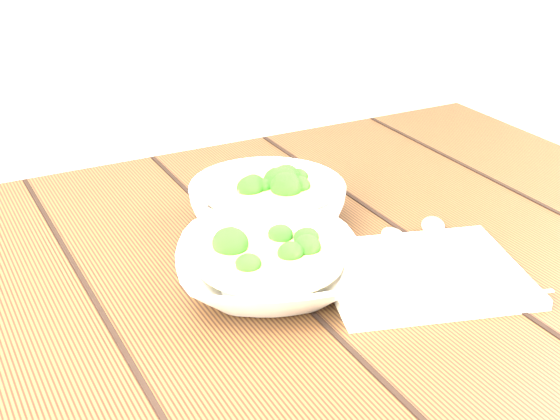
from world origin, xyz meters
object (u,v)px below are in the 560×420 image
table (278,343)px  trivet (237,219)px  soup_bowl_back (267,206)px  soup_bowl_front (270,268)px  napkin (422,274)px

table → trivet: 0.17m
table → soup_bowl_back: (0.03, 0.08, 0.15)m
soup_bowl_front → soup_bowl_back: bearing=64.1°
trivet → soup_bowl_front: bearing=-101.8°
trivet → napkin: (0.13, -0.22, -0.01)m
soup_bowl_back → soup_bowl_front: bearing=-115.9°
table → napkin: 0.21m
soup_bowl_back → trivet: 0.04m
napkin → table: bearing=155.0°
table → soup_bowl_front: (-0.04, -0.05, 0.15)m
table → soup_bowl_back: bearing=71.4°
soup_bowl_back → napkin: size_ratio=1.10×
table → soup_bowl_front: size_ratio=4.44×
table → trivet: size_ratio=11.65×
soup_bowl_back → napkin: bearing=-62.7°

